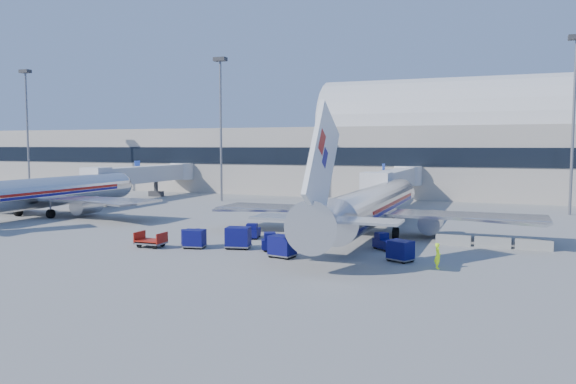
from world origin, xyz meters
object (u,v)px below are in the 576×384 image
at_px(cart_train_b, 195,238).
at_px(cart_train_a, 238,237).
at_px(mast_west, 221,108).
at_px(tug_left, 253,231).
at_px(barrier_near, 453,240).
at_px(tug_right, 384,242).
at_px(mast_far_west, 27,113).
at_px(mast_east, 574,98).
at_px(jetbridge_mid, 148,174).
at_px(barrier_far, 534,245).
at_px(cart_train_c, 192,238).
at_px(cart_open_red, 151,242).
at_px(tug_lead, 275,243).
at_px(ramp_worker, 438,256).
at_px(cart_solo_far, 400,250).
at_px(airliner_mid, 40,193).
at_px(cart_solo_near, 282,246).
at_px(barrier_mid, 493,242).
at_px(airliner_main, 371,206).
at_px(jetbridge_near, 396,180).

bearing_deg(cart_train_b, cart_train_a, 7.07).
distance_m(mast_west, tug_left, 39.48).
bearing_deg(barrier_near, tug_left, -170.35).
bearing_deg(cart_train_a, tug_right, 6.79).
relative_size(mast_far_west, tug_left, 9.18).
bearing_deg(mast_east, mast_west, 180.00).
distance_m(jetbridge_mid, tug_right, 57.72).
height_order(barrier_far, tug_left, tug_left).
height_order(cart_train_c, cart_open_red, cart_train_c).
distance_m(tug_lead, ramp_worker, 13.68).
bearing_deg(cart_solo_far, barrier_far, 68.55).
bearing_deg(barrier_far, cart_train_c, -161.53).
height_order(barrier_near, cart_train_c, cart_train_c).
distance_m(barrier_near, cart_train_b, 22.84).
xyz_separation_m(airliner_mid, jetbridge_mid, (-2.40, 26.30, 1.00)).
height_order(airliner_mid, cart_solo_near, airliner_mid).
height_order(cart_train_a, ramp_worker, same).
bearing_deg(tug_lead, barrier_near, 4.30).
bearing_deg(barrier_far, airliner_mid, 177.47).
xyz_separation_m(barrier_mid, cart_solo_far, (-6.46, -8.78, 0.41)).
height_order(airliner_main, tug_right, airliner_main).
bearing_deg(airliner_main, mast_west, 139.64).
xyz_separation_m(mast_east, cart_train_c, (-33.20, -37.28, -13.97)).
relative_size(jetbridge_mid, tug_left, 11.17).
bearing_deg(cart_open_red, mast_west, 109.75).
relative_size(barrier_near, barrier_mid, 1.00).
xyz_separation_m(airliner_main, mast_east, (20.00, 25.49, 11.87)).
bearing_deg(jetbridge_mid, barrier_far, -26.02).
distance_m(tug_left, cart_train_c, 6.88).
bearing_deg(cart_train_b, cart_train_c, 135.00).
xyz_separation_m(mast_west, barrier_near, (38.00, -28.00, -14.34)).
height_order(airliner_main, cart_solo_far, airliner_main).
relative_size(airliner_main, jetbridge_mid, 1.35).
height_order(jetbridge_mid, barrier_far, jetbridge_mid).
distance_m(barrier_mid, cart_solo_far, 10.91).
distance_m(airliner_mid, tug_left, 32.37).
bearing_deg(jetbridge_mid, mast_east, -0.72).
bearing_deg(barrier_mid, cart_train_c, -159.25).
height_order(jetbridge_near, cart_train_a, jetbridge_near).
xyz_separation_m(mast_far_west, tug_lead, (64.24, -36.30, -14.07)).
xyz_separation_m(mast_west, ramp_worker, (37.77, -38.31, -13.86)).
relative_size(barrier_far, cart_train_a, 1.24).
xyz_separation_m(mast_far_west, mast_west, (40.00, 0.00, 0.00)).
bearing_deg(cart_solo_far, jetbridge_near, 127.48).
height_order(mast_east, tug_right, mast_east).
bearing_deg(barrier_far, barrier_mid, 180.00).
relative_size(barrier_far, cart_solo_far, 1.32).
height_order(mast_far_west, tug_right, mast_far_west).
distance_m(mast_east, tug_right, 39.34).
height_order(mast_east, barrier_far, mast_east).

